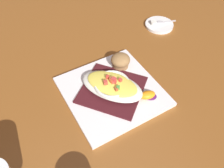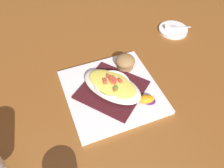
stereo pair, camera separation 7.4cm
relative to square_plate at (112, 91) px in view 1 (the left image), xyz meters
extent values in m
plane|color=brown|center=(0.00, 0.00, -0.01)|extent=(2.60, 2.60, 0.00)
cube|color=white|center=(0.00, 0.00, 0.00)|extent=(0.34, 0.34, 0.01)
cube|color=#411319|center=(0.00, 0.00, 0.01)|extent=(0.26, 0.26, 0.01)
ellipsoid|color=silver|center=(0.00, 0.00, 0.03)|extent=(0.23, 0.22, 0.03)
torus|color=silver|center=(0.00, 0.00, 0.04)|extent=(0.16, 0.16, 0.01)
ellipsoid|color=#E8D750|center=(0.00, 0.00, 0.04)|extent=(0.19, 0.18, 0.02)
cube|color=#C74437|center=(0.00, 0.02, 0.05)|extent=(0.01, 0.01, 0.01)
cube|color=#D03A3D|center=(0.00, 0.00, 0.05)|extent=(0.01, 0.01, 0.01)
cube|color=#AE502B|center=(0.00, 0.00, 0.05)|extent=(0.01, 0.01, 0.01)
cube|color=#4C973C|center=(-0.03, -0.01, 0.05)|extent=(0.01, 0.01, 0.01)
cube|color=#CC3F35|center=(-0.01, -0.01, 0.05)|extent=(0.01, 0.01, 0.01)
cube|color=#A85C2E|center=(0.01, 0.00, 0.05)|extent=(0.02, 0.02, 0.01)
cube|color=#D73E30|center=(0.02, 0.01, 0.05)|extent=(0.01, 0.01, 0.01)
cube|color=#CC3F3C|center=(0.00, -0.01, 0.05)|extent=(0.02, 0.02, 0.01)
cube|color=#B64E2D|center=(-0.04, 0.00, 0.05)|extent=(0.01, 0.01, 0.01)
cube|color=#D3493A|center=(-0.01, -0.03, 0.05)|extent=(0.01, 0.01, 0.01)
cube|color=#D84B39|center=(-0.01, 0.00, 0.05)|extent=(0.01, 0.01, 0.01)
cylinder|color=#956B42|center=(0.09, -0.07, 0.02)|extent=(0.06, 0.06, 0.02)
ellipsoid|color=olive|center=(0.09, -0.07, 0.04)|extent=(0.07, 0.07, 0.04)
ellipsoid|color=#4C0F23|center=(0.09, -0.07, 0.05)|extent=(0.03, 0.03, 0.01)
ellipsoid|color=#561E5F|center=(-0.07, -0.10, 0.01)|extent=(0.06, 0.06, 0.01)
ellipsoid|color=orange|center=(-0.07, -0.09, 0.02)|extent=(0.03, 0.05, 0.02)
cylinder|color=white|center=(0.27, -0.33, 0.00)|extent=(0.12, 0.12, 0.01)
ellipsoid|color=silver|center=(0.27, -0.33, 0.01)|extent=(0.03, 0.04, 0.01)
cube|color=silver|center=(0.26, -0.37, 0.01)|extent=(0.02, 0.06, 0.00)
cylinder|color=white|center=(0.27, -0.30, 0.01)|extent=(0.02, 0.02, 0.02)
camera|label=1|loc=(-0.45, 0.18, 0.60)|focal=37.93mm
camera|label=2|loc=(-0.48, 0.11, 0.60)|focal=37.93mm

